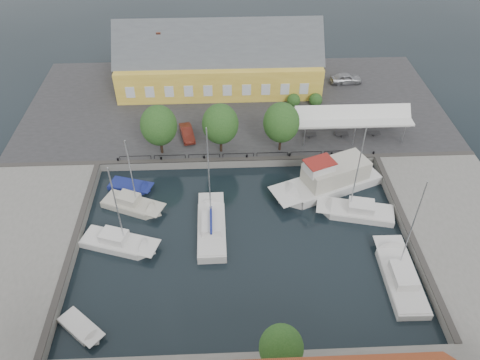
# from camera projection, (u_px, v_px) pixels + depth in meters

# --- Properties ---
(ground) EXTENTS (140.00, 140.00, 0.00)m
(ground) POSITION_uv_depth(u_px,v_px,m) (243.00, 229.00, 47.39)
(ground) COLOR black
(ground) RESTS_ON ground
(north_quay) EXTENTS (56.00, 26.00, 1.00)m
(north_quay) POSITION_uv_depth(u_px,v_px,m) (235.00, 106.00, 64.59)
(north_quay) COLOR #2D2D30
(north_quay) RESTS_ON ground
(west_quay) EXTENTS (12.00, 24.00, 1.00)m
(west_quay) POSITION_uv_depth(u_px,v_px,m) (15.00, 248.00, 44.83)
(west_quay) COLOR slate
(west_quay) RESTS_ON ground
(east_quay) EXTENTS (12.00, 24.00, 1.00)m
(east_quay) POSITION_uv_depth(u_px,v_px,m) (465.00, 234.00, 46.26)
(east_quay) COLOR slate
(east_quay) RESTS_ON ground
(quay_edge_fittings) EXTENTS (56.00, 24.72, 0.40)m
(quay_edge_fittings) POSITION_uv_depth(u_px,v_px,m) (241.00, 191.00, 50.32)
(quay_edge_fittings) COLOR #383533
(quay_edge_fittings) RESTS_ON north_quay
(warehouse) EXTENTS (28.56, 14.00, 9.55)m
(warehouse) POSITION_uv_depth(u_px,v_px,m) (215.00, 63.00, 66.04)
(warehouse) COLOR gold
(warehouse) RESTS_ON north_quay
(tent_canopy) EXTENTS (14.00, 4.00, 2.83)m
(tent_canopy) POSITION_uv_depth(u_px,v_px,m) (353.00, 118.00, 56.51)
(tent_canopy) COLOR white
(tent_canopy) RESTS_ON north_quay
(quay_trees) EXTENTS (18.20, 4.20, 6.30)m
(quay_trees) POSITION_uv_depth(u_px,v_px,m) (220.00, 124.00, 53.31)
(quay_trees) COLOR black
(quay_trees) RESTS_ON north_quay
(car_silver) EXTENTS (4.64, 2.05, 1.55)m
(car_silver) POSITION_uv_depth(u_px,v_px,m) (346.00, 78.00, 68.02)
(car_silver) COLOR #9EA0A6
(car_silver) RESTS_ON north_quay
(car_red) EXTENTS (2.25, 4.22, 1.32)m
(car_red) POSITION_uv_depth(u_px,v_px,m) (187.00, 133.00, 57.58)
(car_red) COLOR maroon
(car_red) RESTS_ON north_quay
(center_sailboat) EXTENTS (2.86, 9.21, 12.51)m
(center_sailboat) POSITION_uv_depth(u_px,v_px,m) (212.00, 229.00, 46.97)
(center_sailboat) COLOR silver
(center_sailboat) RESTS_ON ground
(trawler) EXTENTS (13.03, 8.20, 5.00)m
(trawler) POSITION_uv_depth(u_px,v_px,m) (330.00, 180.00, 51.68)
(trawler) COLOR silver
(trawler) RESTS_ON ground
(east_boat_a) EXTENTS (8.35, 4.42, 11.42)m
(east_boat_a) POSITION_uv_depth(u_px,v_px,m) (357.00, 212.00, 48.91)
(east_boat_a) COLOR silver
(east_boat_a) RESTS_ON ground
(east_boat_c) EXTENTS (3.03, 9.28, 11.64)m
(east_boat_c) POSITION_uv_depth(u_px,v_px,m) (400.00, 278.00, 42.39)
(east_boat_c) COLOR silver
(east_boat_c) RESTS_ON ground
(west_boat_b) EXTENTS (7.09, 4.79, 9.52)m
(west_boat_b) POSITION_uv_depth(u_px,v_px,m) (132.00, 206.00, 49.68)
(west_boat_b) COLOR #BAB7A7
(west_boat_b) RESTS_ON ground
(west_boat_c) EXTENTS (8.03, 4.72, 10.55)m
(west_boat_c) POSITION_uv_depth(u_px,v_px,m) (118.00, 244.00, 45.58)
(west_boat_c) COLOR silver
(west_boat_c) RESTS_ON ground
(launch_sw) EXTENTS (4.39, 4.11, 0.98)m
(launch_sw) POSITION_uv_depth(u_px,v_px,m) (81.00, 329.00, 38.65)
(launch_sw) COLOR silver
(launch_sw) RESTS_ON ground
(launch_nw) EXTENTS (5.22, 3.30, 0.88)m
(launch_nw) POSITION_uv_depth(u_px,v_px,m) (130.00, 187.00, 52.24)
(launch_nw) COLOR navy
(launch_nw) RESTS_ON ground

